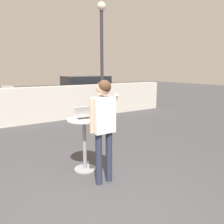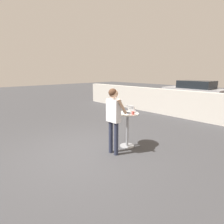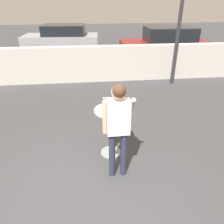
{
  "view_description": "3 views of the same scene",
  "coord_description": "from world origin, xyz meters",
  "px_view_note": "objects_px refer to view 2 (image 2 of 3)",
  "views": [
    {
      "loc": [
        -1.19,
        -2.38,
        1.89
      ],
      "look_at": [
        0.69,
        0.48,
        1.22
      ],
      "focal_mm": 35.0,
      "sensor_mm": 36.0,
      "label": 1
    },
    {
      "loc": [
        3.66,
        -2.43,
        2.12
      ],
      "look_at": [
        0.42,
        0.66,
        1.09
      ],
      "focal_mm": 28.0,
      "sensor_mm": 36.0,
      "label": 2
    },
    {
      "loc": [
        0.15,
        -2.38,
        2.85
      ],
      "look_at": [
        0.49,
        0.63,
        1.24
      ],
      "focal_mm": 35.0,
      "sensor_mm": 36.0,
      "label": 3
    }
  ],
  "objects_px": {
    "cafe_table": "(127,125)",
    "laptop": "(129,111)",
    "coffee_mug": "(133,113)",
    "parked_car_near_street": "(193,92)",
    "standing_person": "(113,113)"
  },
  "relations": [
    {
      "from": "cafe_table",
      "to": "laptop",
      "type": "relative_size",
      "value": 2.94
    },
    {
      "from": "laptop",
      "to": "coffee_mug",
      "type": "relative_size",
      "value": 3.09
    },
    {
      "from": "laptop",
      "to": "parked_car_near_street",
      "type": "relative_size",
      "value": 0.09
    },
    {
      "from": "cafe_table",
      "to": "standing_person",
      "type": "xyz_separation_m",
      "value": [
        0.05,
        -0.61,
        0.46
      ]
    },
    {
      "from": "coffee_mug",
      "to": "cafe_table",
      "type": "bearing_deg",
      "value": 170.3
    },
    {
      "from": "standing_person",
      "to": "cafe_table",
      "type": "bearing_deg",
      "value": 95.11
    },
    {
      "from": "cafe_table",
      "to": "parked_car_near_street",
      "type": "xyz_separation_m",
      "value": [
        -1.68,
        8.7,
        0.15
      ]
    },
    {
      "from": "laptop",
      "to": "coffee_mug",
      "type": "xyz_separation_m",
      "value": [
        0.22,
        -0.07,
        -0.01
      ]
    },
    {
      "from": "cafe_table",
      "to": "laptop",
      "type": "distance_m",
      "value": 0.41
    },
    {
      "from": "cafe_table",
      "to": "coffee_mug",
      "type": "relative_size",
      "value": 9.08
    },
    {
      "from": "laptop",
      "to": "parked_car_near_street",
      "type": "height_order",
      "value": "parked_car_near_street"
    },
    {
      "from": "laptop",
      "to": "parked_car_near_street",
      "type": "xyz_separation_m",
      "value": [
        -1.68,
        8.67,
        -0.25
      ]
    },
    {
      "from": "parked_car_near_street",
      "to": "coffee_mug",
      "type": "bearing_deg",
      "value": -77.73
    },
    {
      "from": "coffee_mug",
      "to": "standing_person",
      "type": "bearing_deg",
      "value": -106.54
    },
    {
      "from": "coffee_mug",
      "to": "parked_car_near_street",
      "type": "bearing_deg",
      "value": 102.27
    }
  ]
}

